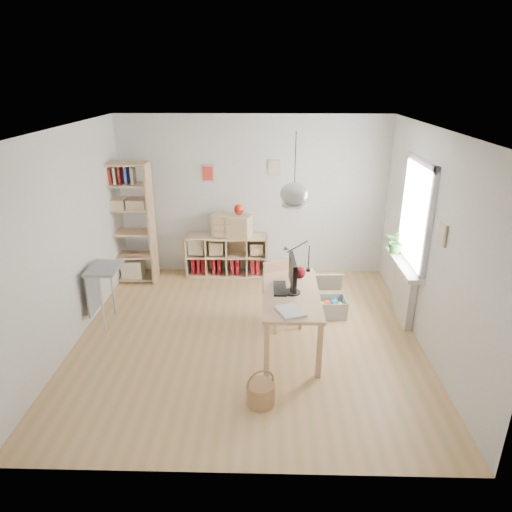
{
  "coord_description": "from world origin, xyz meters",
  "views": [
    {
      "loc": [
        0.24,
        -5.27,
        3.27
      ],
      "look_at": [
        0.1,
        0.3,
        1.05
      ],
      "focal_mm": 32.0,
      "sensor_mm": 36.0,
      "label": 1
    }
  ],
  "objects_px": {
    "storage_chest": "(328,303)",
    "drawer_chest": "(232,225)",
    "monitor": "(293,274)",
    "tall_bookshelf": "(128,219)",
    "desk": "(291,299)",
    "chair": "(281,291)",
    "cube_shelf": "(226,258)"
  },
  "relations": [
    {
      "from": "desk",
      "to": "drawer_chest",
      "type": "relative_size",
      "value": 2.29
    },
    {
      "from": "desk",
      "to": "storage_chest",
      "type": "distance_m",
      "value": 1.12
    },
    {
      "from": "tall_bookshelf",
      "to": "storage_chest",
      "type": "relative_size",
      "value": 3.32
    },
    {
      "from": "tall_bookshelf",
      "to": "monitor",
      "type": "bearing_deg",
      "value": -37.23
    },
    {
      "from": "monitor",
      "to": "drawer_chest",
      "type": "relative_size",
      "value": 0.8
    },
    {
      "from": "tall_bookshelf",
      "to": "monitor",
      "type": "relative_size",
      "value": 3.81
    },
    {
      "from": "tall_bookshelf",
      "to": "storage_chest",
      "type": "height_order",
      "value": "tall_bookshelf"
    },
    {
      "from": "chair",
      "to": "storage_chest",
      "type": "distance_m",
      "value": 0.82
    },
    {
      "from": "storage_chest",
      "to": "drawer_chest",
      "type": "xyz_separation_m",
      "value": [
        -1.5,
        1.36,
        0.73
      ]
    },
    {
      "from": "tall_bookshelf",
      "to": "drawer_chest",
      "type": "xyz_separation_m",
      "value": [
        1.68,
        0.24,
        -0.18
      ]
    },
    {
      "from": "tall_bookshelf",
      "to": "drawer_chest",
      "type": "distance_m",
      "value": 1.71
    },
    {
      "from": "desk",
      "to": "cube_shelf",
      "type": "height_order",
      "value": "desk"
    },
    {
      "from": "cube_shelf",
      "to": "chair",
      "type": "distance_m",
      "value": 1.94
    },
    {
      "from": "desk",
      "to": "chair",
      "type": "relative_size",
      "value": 1.68
    },
    {
      "from": "cube_shelf",
      "to": "storage_chest",
      "type": "distance_m",
      "value": 2.14
    },
    {
      "from": "drawer_chest",
      "to": "chair",
      "type": "bearing_deg",
      "value": -47.59
    },
    {
      "from": "chair",
      "to": "storage_chest",
      "type": "relative_size",
      "value": 1.48
    },
    {
      "from": "tall_bookshelf",
      "to": "cube_shelf",
      "type": "bearing_deg",
      "value": 10.19
    },
    {
      "from": "cube_shelf",
      "to": "storage_chest",
      "type": "bearing_deg",
      "value": -41.01
    },
    {
      "from": "tall_bookshelf",
      "to": "monitor",
      "type": "height_order",
      "value": "tall_bookshelf"
    },
    {
      "from": "tall_bookshelf",
      "to": "drawer_chest",
      "type": "height_order",
      "value": "tall_bookshelf"
    },
    {
      "from": "desk",
      "to": "drawer_chest",
      "type": "xyz_separation_m",
      "value": [
        -0.91,
        2.19,
        0.25
      ]
    },
    {
      "from": "tall_bookshelf",
      "to": "storage_chest",
      "type": "distance_m",
      "value": 3.49
    },
    {
      "from": "cube_shelf",
      "to": "storage_chest",
      "type": "height_order",
      "value": "cube_shelf"
    },
    {
      "from": "tall_bookshelf",
      "to": "monitor",
      "type": "distance_m",
      "value": 3.26
    },
    {
      "from": "monitor",
      "to": "drawer_chest",
      "type": "xyz_separation_m",
      "value": [
        -0.92,
        2.21,
        -0.1
      ]
    },
    {
      "from": "tall_bookshelf",
      "to": "chair",
      "type": "distance_m",
      "value": 2.92
    },
    {
      "from": "tall_bookshelf",
      "to": "chair",
      "type": "height_order",
      "value": "tall_bookshelf"
    },
    {
      "from": "cube_shelf",
      "to": "drawer_chest",
      "type": "height_order",
      "value": "drawer_chest"
    },
    {
      "from": "desk",
      "to": "monitor",
      "type": "height_order",
      "value": "monitor"
    },
    {
      "from": "storage_chest",
      "to": "monitor",
      "type": "distance_m",
      "value": 1.32
    },
    {
      "from": "desk",
      "to": "cube_shelf",
      "type": "relative_size",
      "value": 1.07
    }
  ]
}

